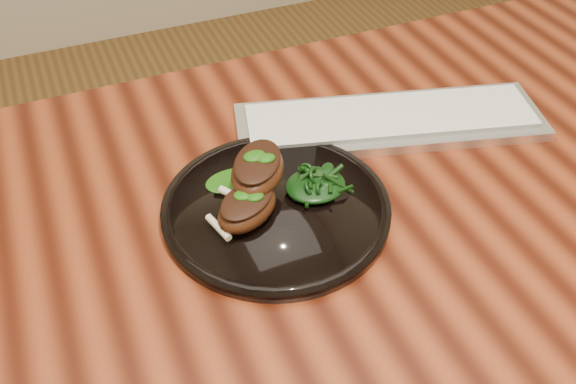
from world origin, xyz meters
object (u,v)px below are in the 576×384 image
object	(u,v)px
desk	(339,233)
keyboard	(390,120)
greens_heap	(316,182)
plate	(276,208)
lamb_chop_front	(247,206)

from	to	relation	value
desk	keyboard	world-z (taller)	keyboard
desk	keyboard	xyz separation A→B (m)	(0.14, 0.11, 0.09)
desk	greens_heap	bearing A→B (deg)	179.97
desk	plate	size ratio (longest dim) A/B	5.24
desk	lamb_chop_front	distance (m)	0.19
lamb_chop_front	desk	bearing A→B (deg)	6.43
lamb_chop_front	keyboard	size ratio (longest dim) A/B	0.23
keyboard	plate	bearing A→B (deg)	-154.24
plate	greens_heap	distance (m)	0.06
plate	keyboard	distance (m)	0.27
plate	keyboard	bearing A→B (deg)	25.76
plate	keyboard	xyz separation A→B (m)	(0.24, 0.12, 0.00)
plate	greens_heap	bearing A→B (deg)	5.19
plate	greens_heap	size ratio (longest dim) A/B	3.67
desk	greens_heap	size ratio (longest dim) A/B	19.21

